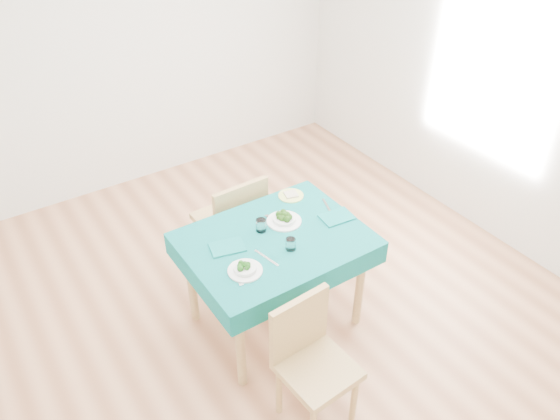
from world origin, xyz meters
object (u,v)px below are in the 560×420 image
table (275,281)px  bowl_far (284,218)px  bowl_near (245,267)px  chair_near (318,363)px  chair_far (228,205)px  side_plate (291,196)px

table → bowl_far: size_ratio=4.91×
bowl_near → table: bearing=27.3°
bowl_near → bowl_far: bowl_far is taller
chair_near → bowl_far: chair_near is taller
chair_near → chair_far: 1.56m
table → chair_far: chair_far is taller
table → side_plate: side_plate is taller
chair_near → chair_far: (0.28, 1.53, 0.07)m
chair_near → chair_far: chair_far is taller
chair_far → side_plate: chair_far is taller
chair_near → chair_far: bearing=76.1°
chair_far → bowl_far: chair_far is taller
bowl_near → bowl_far: 0.55m
table → side_plate: bearing=43.4°
chair_far → side_plate: size_ratio=6.17×
table → chair_far: (0.05, 0.74, 0.19)m
table → chair_near: (-0.23, -0.79, 0.11)m
chair_far → side_plate: 0.54m
table → side_plate: (0.36, 0.34, 0.38)m
chair_near → bowl_near: (-0.09, 0.62, 0.30)m
side_plate → bowl_far: bearing=-133.1°
bowl_far → bowl_near: bearing=-149.3°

